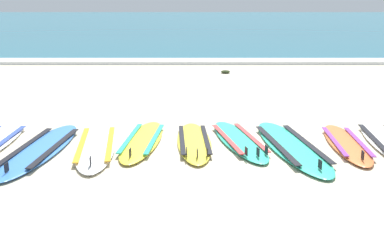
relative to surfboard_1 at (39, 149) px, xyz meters
name	(u,v)px	position (x,y,z in m)	size (l,w,h in m)	color
ground_plane	(217,141)	(2.51, 0.47, -0.04)	(80.00, 80.00, 0.00)	#C1B599
sea	(195,21)	(2.51, 38.39, 0.01)	(80.00, 60.00, 0.10)	#23667A
wave_foam_strip	(202,61)	(2.51, 8.85, 0.02)	(80.00, 0.91, 0.11)	white
surfboard_1	(39,149)	(0.00, 0.00, 0.00)	(0.81, 2.44, 0.18)	#3875CC
surfboard_2	(95,146)	(0.75, 0.13, 0.00)	(0.84, 2.25, 0.18)	white
surfboard_3	(141,140)	(1.38, 0.38, 0.00)	(0.69, 2.07, 0.18)	yellow
surfboard_4	(193,141)	(2.15, 0.32, 0.00)	(0.59, 1.98, 0.18)	yellow
surfboard_5	(238,140)	(2.81, 0.39, 0.00)	(0.93, 2.11, 0.18)	#2DB793
surfboard_6	(290,146)	(3.53, 0.13, 0.00)	(0.96, 2.55, 0.18)	#2DB793
surfboard_7	(345,143)	(4.35, 0.24, 0.00)	(0.61, 1.95, 0.18)	orange
seaweed_clump_near_shoreline	(224,72)	(3.08, 6.72, 0.01)	(0.26, 0.21, 0.09)	#2D381E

